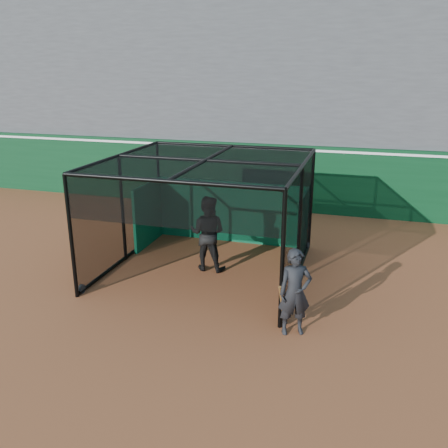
# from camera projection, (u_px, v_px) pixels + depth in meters

# --- Properties ---
(ground) EXTENTS (120.00, 120.00, 0.00)m
(ground) POSITION_uv_depth(u_px,v_px,m) (153.00, 303.00, 10.92)
(ground) COLOR brown
(ground) RESTS_ON ground
(outfield_wall) EXTENTS (50.00, 0.50, 2.50)m
(outfield_wall) POSITION_uv_depth(u_px,v_px,m) (245.00, 174.00, 18.26)
(outfield_wall) COLOR #0A371A
(outfield_wall) RESTS_ON ground
(grandstand) EXTENTS (50.00, 7.85, 8.95)m
(grandstand) POSITION_uv_depth(u_px,v_px,m) (267.00, 85.00, 20.71)
(grandstand) COLOR #4C4C4F
(grandstand) RESTS_ON ground
(batting_cage) EXTENTS (4.95, 4.95, 2.96)m
(batting_cage) POSITION_uv_depth(u_px,v_px,m) (206.00, 217.00, 12.35)
(batting_cage) COLOR black
(batting_cage) RESTS_ON ground
(batter) EXTENTS (0.99, 0.78, 2.02)m
(batter) POSITION_uv_depth(u_px,v_px,m) (208.00, 233.00, 12.51)
(batter) COLOR black
(batter) RESTS_ON ground
(on_deck_player) EXTENTS (0.78, 0.65, 1.81)m
(on_deck_player) POSITION_uv_depth(u_px,v_px,m) (295.00, 292.00, 9.43)
(on_deck_player) COLOR black
(on_deck_player) RESTS_ON ground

